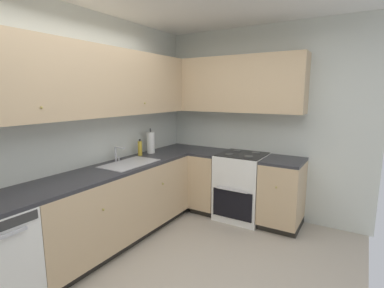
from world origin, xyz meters
The scene contains 13 objects.
wall_back centered at (0.00, 1.45, 1.32)m, with size 4.27×0.05×2.64m, color silver.
wall_right centered at (2.11, 0.00, 1.32)m, with size 0.05×2.95×2.64m, color silver.
lower_cabinets_back centered at (0.41, 1.13, 0.44)m, with size 2.15×0.62×0.87m.
countertop_back centered at (0.41, 1.13, 0.89)m, with size 3.36×0.60×0.04m, color #2D2D33.
lower_cabinets_right centered at (1.79, 0.04, 0.44)m, with size 0.62×1.49×0.87m.
countertop_right centered at (1.79, 0.04, 0.89)m, with size 0.60×1.49×0.03m.
oven_range centered at (1.80, 0.14, 0.46)m, with size 0.68×0.62×1.05m.
upper_cabinets_back centered at (0.25, 1.27, 1.85)m, with size 3.04×0.34×0.76m.
upper_cabinets_right centered at (1.93, 0.40, 1.85)m, with size 0.32×2.04×0.76m.
sink centered at (0.61, 1.10, 0.86)m, with size 0.69×0.40×0.10m.
faucet centered at (0.62, 1.30, 1.02)m, with size 0.07×0.16×0.19m.
soap_bottle centered at (1.03, 1.31, 1.00)m, with size 0.06×0.06×0.23m.
paper_towel_roll centered at (1.24, 1.29, 1.05)m, with size 0.11×0.11×0.36m.
Camera 1 is at (-1.86, -1.28, 1.73)m, focal length 26.93 mm.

